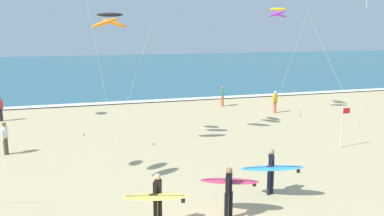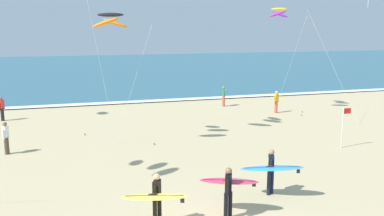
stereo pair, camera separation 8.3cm
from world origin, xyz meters
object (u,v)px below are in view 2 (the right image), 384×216
object	(u,v)px
surfer_lead	(229,186)
surfer_trailing	(156,196)
surfer_third	(271,168)
bystander_green_top	(224,96)
kite_arc_golden_low	(279,13)
bystander_yellow_top	(276,102)
bystander_white_top	(6,138)
kite_arc_charcoal_near	(111,20)
lifeguard_flag	(344,123)
bystander_red_top	(2,109)

from	to	relation	value
surfer_lead	surfer_trailing	size ratio (longest dim) A/B	0.96
surfer_third	bystander_green_top	distance (m)	17.30
kite_arc_golden_low	bystander_green_top	bearing A→B (deg)	137.43
surfer_trailing	bystander_yellow_top	bearing A→B (deg)	51.32
surfer_trailing	bystander_green_top	world-z (taller)	surfer_trailing
surfer_lead	bystander_white_top	bearing A→B (deg)	130.43
kite_arc_charcoal_near	lifeguard_flag	size ratio (longest dim) A/B	3.20
kite_arc_charcoal_near	kite_arc_golden_low	xyz separation A→B (m)	(12.20, 5.59, 0.69)
surfer_lead	bystander_green_top	bearing A→B (deg)	69.85
surfer_trailing	bystander_red_top	xyz separation A→B (m)	(-6.77, 17.31, -0.23)
bystander_yellow_top	bystander_green_top	world-z (taller)	same
surfer_lead	bystander_yellow_top	world-z (taller)	surfer_lead
surfer_third	kite_arc_charcoal_near	size ratio (longest dim) A/B	0.33
bystander_green_top	kite_arc_charcoal_near	bearing A→B (deg)	-137.64
surfer_trailing	kite_arc_golden_low	world-z (taller)	kite_arc_golden_low
bystander_white_top	bystander_green_top	world-z (taller)	same
surfer_trailing	bystander_red_top	bearing A→B (deg)	111.36
surfer_third	bystander_green_top	world-z (taller)	surfer_third
surfer_lead	bystander_yellow_top	xyz separation A→B (m)	(9.26, 14.39, -0.23)
lifeguard_flag	bystander_green_top	bearing A→B (deg)	98.64
bystander_green_top	lifeguard_flag	size ratio (longest dim) A/B	0.76
kite_arc_golden_low	bystander_red_top	xyz separation A→B (m)	(-18.73, 2.11, -6.23)
kite_arc_charcoal_near	bystander_green_top	world-z (taller)	kite_arc_charcoal_near
bystander_red_top	bystander_green_top	distance (m)	15.72
surfer_lead	bystander_white_top	distance (m)	12.09
bystander_white_top	lifeguard_flag	distance (m)	16.62
kite_arc_charcoal_near	bystander_yellow_top	xyz separation A→B (m)	(11.91, 4.97, -5.54)
kite_arc_golden_low	bystander_red_top	bearing A→B (deg)	173.57
kite_arc_charcoal_near	lifeguard_flag	bearing A→B (deg)	-19.14
kite_arc_golden_low	lifeguard_flag	size ratio (longest dim) A/B	3.52
bystander_yellow_top	lifeguard_flag	xyz separation A→B (m)	(-0.88, -8.80, 0.45)
kite_arc_charcoal_near	bystander_red_top	bearing A→B (deg)	130.28
lifeguard_flag	bystander_red_top	bearing A→B (deg)	146.71
surfer_third	lifeguard_flag	size ratio (longest dim) A/B	1.07
lifeguard_flag	kite_arc_charcoal_near	bearing A→B (deg)	160.86
surfer_lead	bystander_yellow_top	bearing A→B (deg)	57.23
surfer_lead	kite_arc_charcoal_near	bearing A→B (deg)	105.70
surfer_lead	bystander_red_top	distance (m)	19.43
bystander_red_top	lifeguard_flag	distance (m)	21.01
bystander_red_top	bystander_green_top	size ratio (longest dim) A/B	1.00
bystander_green_top	lifeguard_flag	world-z (taller)	lifeguard_flag
surfer_trailing	bystander_white_top	size ratio (longest dim) A/B	1.30
bystander_red_top	bystander_yellow_top	size ratio (longest dim) A/B	1.00
bystander_red_top	bystander_white_top	bearing A→B (deg)	-80.41
surfer_third	lifeguard_flag	distance (m)	7.77
surfer_lead	bystander_yellow_top	size ratio (longest dim) A/B	1.24
bystander_yellow_top	bystander_green_top	xyz separation A→B (m)	(-2.74, 3.40, 0.00)
kite_arc_charcoal_near	bystander_green_top	xyz separation A→B (m)	(9.18, 8.37, -5.54)
surfer_third	kite_arc_golden_low	world-z (taller)	kite_arc_golden_low
surfer_trailing	bystander_green_top	distance (m)	20.08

